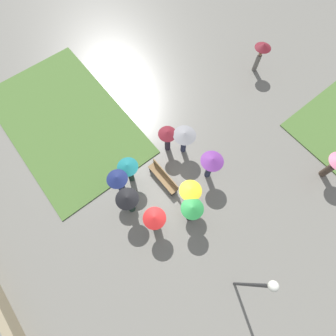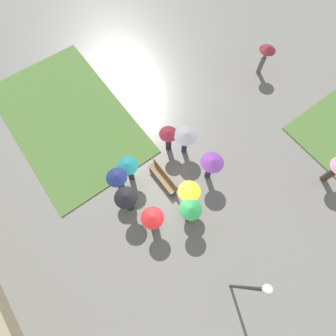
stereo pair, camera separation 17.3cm
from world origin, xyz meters
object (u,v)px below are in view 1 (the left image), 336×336
at_px(crowd_person_black, 128,201).
at_px(lone_walker_mid_plaza, 262,51).
at_px(crowd_person_yellow, 190,193).
at_px(crowd_person_maroon, 167,137).
at_px(crowd_person_teal, 128,169).
at_px(crowd_person_grey, 184,137).
at_px(crowd_person_red, 155,220).
at_px(lone_walker_far_path, 336,164).
at_px(crowd_person_navy, 119,182).
at_px(park_bench, 164,177).
at_px(crowd_person_green, 191,211).
at_px(lamp_post, 255,285).
at_px(crowd_person_purple, 211,163).

bearing_deg(crowd_person_black, lone_walker_mid_plaza, -162.64).
bearing_deg(crowd_person_yellow, crowd_person_maroon, 48.43).
height_order(crowd_person_black, crowd_person_teal, crowd_person_black).
xyz_separation_m(crowd_person_teal, crowd_person_grey, (0.37, 3.20, 0.10)).
distance_m(crowd_person_red, lone_walker_far_path, 9.18).
height_order(crowd_person_red, crowd_person_navy, crowd_person_navy).
xyz_separation_m(park_bench, crowd_person_black, (0.20, -2.21, 0.85)).
bearing_deg(crowd_person_green, crowd_person_grey, 66.74).
height_order(crowd_person_red, crowd_person_grey, crowd_person_grey).
bearing_deg(lone_walker_far_path, lone_walker_mid_plaza, -91.39).
relative_size(crowd_person_yellow, crowd_person_maroon, 1.10).
xyz_separation_m(lamp_post, crowd_person_maroon, (-7.26, 1.94, -1.85)).
bearing_deg(crowd_person_navy, crowd_person_purple, 179.60).
distance_m(crowd_person_maroon, crowd_person_teal, 2.62).
height_order(crowd_person_navy, lone_walker_far_path, crowd_person_navy).
xyz_separation_m(lone_walker_far_path, lone_walker_mid_plaza, (-7.29, 2.39, 0.23)).
height_order(crowd_person_black, crowd_person_grey, crowd_person_black).
distance_m(crowd_person_maroon, lone_walker_far_path, 8.36).
bearing_deg(crowd_person_purple, crowd_person_red, -142.20).
bearing_deg(crowd_person_maroon, park_bench, 97.58).
xyz_separation_m(crowd_person_teal, lone_walker_far_path, (6.09, 8.06, -0.10)).
xyz_separation_m(crowd_person_black, crowd_person_purple, (0.99, 4.18, 0.22)).
distance_m(park_bench, crowd_person_maroon, 2.06).
xyz_separation_m(crowd_person_red, lone_walker_far_path, (3.37, 8.54, 0.12)).
height_order(park_bench, crowd_person_yellow, crowd_person_yellow).
height_order(crowd_person_red, lone_walker_far_path, lone_walker_far_path).
relative_size(crowd_person_purple, crowd_person_grey, 1.09).
xyz_separation_m(crowd_person_yellow, crowd_person_black, (-1.46, -2.45, -0.09)).
bearing_deg(crowd_person_green, crowd_person_red, 166.27).
bearing_deg(crowd_person_maroon, crowd_person_green, 118.89).
height_order(crowd_person_yellow, crowd_person_purple, crowd_person_purple).
bearing_deg(crowd_person_red, crowd_person_navy, 88.46).
bearing_deg(crowd_person_maroon, crowd_person_purple, 156.10).
distance_m(lamp_post, lone_walker_far_path, 7.68).
distance_m(crowd_person_maroon, lone_walker_mid_plaza, 7.91).
bearing_deg(park_bench, crowd_person_teal, -131.71).
bearing_deg(lone_walker_far_path, crowd_person_black, -11.21).
distance_m(crowd_person_grey, lone_walker_far_path, 7.50).
distance_m(crowd_person_grey, lone_walker_mid_plaza, 7.41).
bearing_deg(crowd_person_navy, crowd_person_black, 106.77).
relative_size(lamp_post, crowd_person_maroon, 2.80).
xyz_separation_m(park_bench, crowd_person_green, (2.33, -0.23, 0.85)).
height_order(crowd_person_red, lone_walker_mid_plaza, lone_walker_mid_plaza).
bearing_deg(crowd_person_black, crowd_person_red, 112.33).
bearing_deg(crowd_person_teal, lamp_post, 36.50).
distance_m(crowd_person_purple, crowd_person_maroon, 2.65).
relative_size(park_bench, crowd_person_yellow, 1.02).
bearing_deg(park_bench, crowd_person_grey, 110.65).
relative_size(crowd_person_teal, crowd_person_navy, 0.93).
bearing_deg(crowd_person_grey, crowd_person_navy, 175.24).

